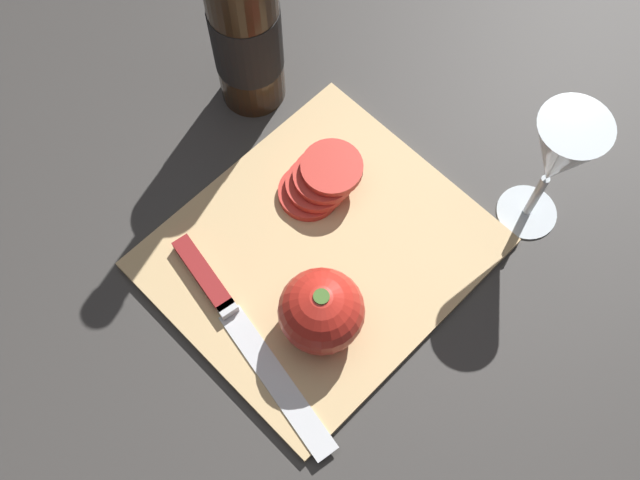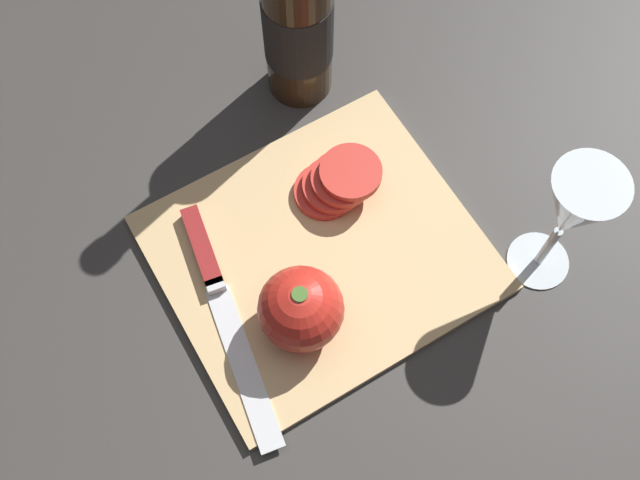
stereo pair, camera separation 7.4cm
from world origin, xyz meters
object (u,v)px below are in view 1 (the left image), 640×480
object	(u,v)px
whole_tomato	(321,311)
tomato_slice_stack_near	(320,180)
wine_bottle	(245,23)
knife	(222,302)
wine_glass	(558,157)

from	to	relation	value
whole_tomato	tomato_slice_stack_near	xyz separation A→B (m)	(-0.11, -0.11, -0.02)
wine_bottle	knife	xyz separation A→B (m)	(0.20, 0.17, -0.10)
wine_glass	tomato_slice_stack_near	size ratio (longest dim) A/B	1.87
wine_glass	knife	distance (m)	0.35
tomato_slice_stack_near	whole_tomato	bearing A→B (deg)	45.47
whole_tomato	tomato_slice_stack_near	world-z (taller)	whole_tomato
wine_glass	whole_tomato	distance (m)	0.26
whole_tomato	tomato_slice_stack_near	distance (m)	0.15
wine_bottle	knife	size ratio (longest dim) A/B	1.27
wine_bottle	whole_tomato	distance (m)	0.30
knife	whole_tomato	bearing A→B (deg)	42.24
wine_bottle	whole_tomato	xyz separation A→B (m)	(0.15, 0.25, -0.07)
wine_glass	tomato_slice_stack_near	world-z (taller)	wine_glass
tomato_slice_stack_near	knife	bearing A→B (deg)	8.17
wine_bottle	wine_glass	xyz separation A→B (m)	(-0.10, 0.32, 0.00)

